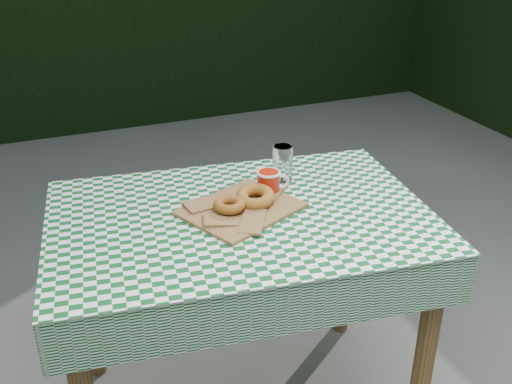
{
  "coord_description": "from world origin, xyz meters",
  "views": [
    {
      "loc": [
        -0.4,
        -1.5,
        1.59
      ],
      "look_at": [
        0.2,
        -0.01,
        0.79
      ],
      "focal_mm": 41.79,
      "sensor_mm": 36.0,
      "label": 1
    }
  ],
  "objects_px": {
    "table": "(242,319)",
    "paper_bag": "(241,208)",
    "coffee_mug": "(268,183)",
    "drinking_glass": "(282,163)"
  },
  "relations": [
    {
      "from": "table",
      "to": "paper_bag",
      "type": "bearing_deg",
      "value": 72.23
    },
    {
      "from": "coffee_mug",
      "to": "drinking_glass",
      "type": "distance_m",
      "value": 0.12
    },
    {
      "from": "drinking_glass",
      "to": "coffee_mug",
      "type": "bearing_deg",
      "value": -135.57
    },
    {
      "from": "paper_bag",
      "to": "coffee_mug",
      "type": "xyz_separation_m",
      "value": [
        0.12,
        0.07,
        0.03
      ]
    },
    {
      "from": "paper_bag",
      "to": "coffee_mug",
      "type": "relative_size",
      "value": 2.29
    },
    {
      "from": "table",
      "to": "coffee_mug",
      "type": "xyz_separation_m",
      "value": [
        0.12,
        0.09,
        0.42
      ]
    },
    {
      "from": "coffee_mug",
      "to": "drinking_glass",
      "type": "height_order",
      "value": "drinking_glass"
    },
    {
      "from": "coffee_mug",
      "to": "paper_bag",
      "type": "bearing_deg",
      "value": -143.68
    },
    {
      "from": "paper_bag",
      "to": "table",
      "type": "bearing_deg",
      "value": -115.02
    },
    {
      "from": "coffee_mug",
      "to": "drinking_glass",
      "type": "relative_size",
      "value": 1.18
    }
  ]
}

